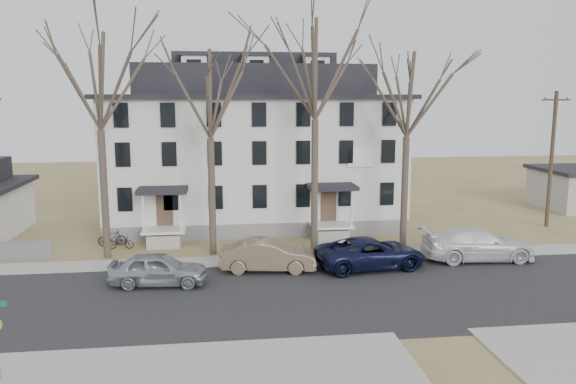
{
  "coord_description": "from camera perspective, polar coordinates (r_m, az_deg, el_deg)",
  "views": [
    {
      "loc": [
        -4.62,
        -22.34,
        9.06
      ],
      "look_at": [
        -0.68,
        9.0,
        3.72
      ],
      "focal_mm": 35.0,
      "sensor_mm": 36.0,
      "label": 1
    }
  ],
  "objects": [
    {
      "name": "boarding_house",
      "position": [
        40.55,
        -3.45,
        4.36
      ],
      "size": [
        20.8,
        12.36,
        12.05
      ],
      "color": "slate",
      "rests_on": "ground"
    },
    {
      "name": "far_sidewalk",
      "position": [
        32.0,
        1.43,
        -6.86
      ],
      "size": [
        120.0,
        2.0,
        0.08
      ],
      "primitive_type": "cube",
      "color": "#A09F97",
      "rests_on": "ground"
    },
    {
      "name": "tree_mid_left",
      "position": [
        32.15,
        -7.98,
        10.46
      ],
      "size": [
        7.8,
        7.8,
        12.74
      ],
      "color": "#473B31",
      "rests_on": "ground"
    },
    {
      "name": "near_sidewalk_left",
      "position": [
        19.85,
        -16.99,
        -18.01
      ],
      "size": [
        20.0,
        5.0,
        0.08
      ],
      "primitive_type": "cube",
      "color": "#A09F97",
      "rests_on": "ground"
    },
    {
      "name": "car_navy",
      "position": [
        30.46,
        8.42,
        -6.22
      ],
      "size": [
        6.19,
        3.47,
        1.63
      ],
      "primitive_type": "imported",
      "rotation": [
        0.0,
        0.0,
        1.7
      ],
      "color": "black",
      "rests_on": "ground"
    },
    {
      "name": "bicycle_right",
      "position": [
        36.17,
        -17.43,
        -4.55
      ],
      "size": [
        1.71,
        0.65,
        1.01
      ],
      "primitive_type": "imported",
      "rotation": [
        0.0,
        0.0,
        1.68
      ],
      "color": "black",
      "rests_on": "ground"
    },
    {
      "name": "yellow_curb",
      "position": [
        32.27,
        10.55,
        -6.88
      ],
      "size": [
        14.0,
        0.25,
        0.06
      ],
      "primitive_type": "cube",
      "color": "gold",
      "rests_on": "ground"
    },
    {
      "name": "car_white",
      "position": [
        33.35,
        18.69,
        -5.08
      ],
      "size": [
        6.35,
        2.82,
        1.81
      ],
      "primitive_type": "imported",
      "rotation": [
        0.0,
        0.0,
        1.52
      ],
      "color": "silver",
      "rests_on": "ground"
    },
    {
      "name": "tree_mid_right",
      "position": [
        34.01,
        12.11,
        10.29
      ],
      "size": [
        7.8,
        7.8,
        12.74
      ],
      "color": "#473B31",
      "rests_on": "ground"
    },
    {
      "name": "ground",
      "position": [
        24.55,
        4.29,
        -12.1
      ],
      "size": [
        120.0,
        120.0,
        0.0
      ],
      "primitive_type": "plane",
      "color": "olive",
      "rests_on": "ground"
    },
    {
      "name": "car_tan",
      "position": [
        29.68,
        -2.03,
        -6.52
      ],
      "size": [
        5.21,
        2.38,
        1.66
      ],
      "primitive_type": "imported",
      "rotation": [
        0.0,
        0.0,
        1.44
      ],
      "color": "#74604C",
      "rests_on": "ground"
    },
    {
      "name": "bicycle_left",
      "position": [
        35.38,
        -16.61,
        -4.99
      ],
      "size": [
        1.55,
        0.6,
        0.8
      ],
      "primitive_type": "imported",
      "rotation": [
        0.0,
        0.0,
        1.52
      ],
      "color": "black",
      "rests_on": "ground"
    },
    {
      "name": "car_silver",
      "position": [
        28.19,
        -13.04,
        -7.7
      ],
      "size": [
        4.85,
        2.28,
        1.6
      ],
      "primitive_type": "imported",
      "rotation": [
        0.0,
        0.0,
        1.49
      ],
      "color": "#929CA5",
      "rests_on": "ground"
    },
    {
      "name": "utility_pole_far",
      "position": [
        43.27,
        25.21,
        3.17
      ],
      "size": [
        2.0,
        0.28,
        9.5
      ],
      "color": "#3D3023",
      "rests_on": "ground"
    },
    {
      "name": "tree_far_left",
      "position": [
        32.79,
        -18.77,
        11.33
      ],
      "size": [
        8.4,
        8.4,
        13.72
      ],
      "color": "#473B31",
      "rests_on": "ground"
    },
    {
      "name": "tree_center",
      "position": [
        32.69,
        2.81,
        13.13
      ],
      "size": [
        9.0,
        9.0,
        14.7
      ],
      "color": "#473B31",
      "rests_on": "ground"
    },
    {
      "name": "main_road",
      "position": [
        26.38,
        3.41,
        -10.52
      ],
      "size": [
        120.0,
        10.0,
        0.04
      ],
      "primitive_type": "cube",
      "color": "#27272A",
      "rests_on": "ground"
    }
  ]
}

